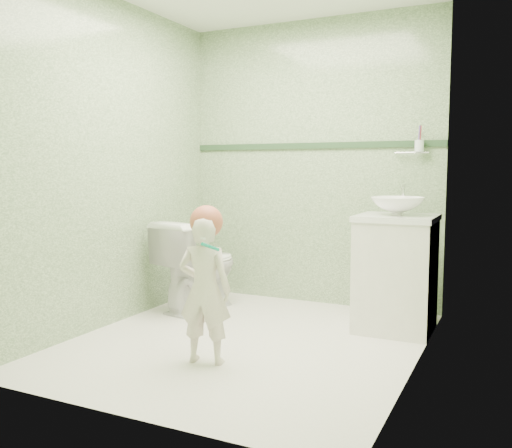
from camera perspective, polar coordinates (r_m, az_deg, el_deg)
The scene contains 12 objects.
ground at distance 3.77m, azimuth -1.01°, elevation -12.10°, with size 2.50×2.50×0.00m, color silver.
room_shell at distance 3.58m, azimuth -1.04°, elevation 6.48°, with size 2.50×2.54×2.40m.
trim_stripe at distance 4.73m, azimuth 5.77°, elevation 8.09°, with size 2.20×0.02×0.05m, color #284429.
vanity at distance 4.05m, azimuth 14.29°, elevation -5.17°, with size 0.52×0.50×0.80m, color white.
counter at distance 3.99m, azimuth 14.43°, elevation 0.62°, with size 0.54×0.52×0.04m, color white.
basin at distance 3.99m, azimuth 14.46°, elevation 1.82°, with size 0.37×0.37×0.13m, color white.
faucet at distance 4.16m, azimuth 14.99°, elevation 3.07°, with size 0.03×0.13×0.18m.
cup_holder at distance 4.45m, azimuth 16.50°, elevation 7.75°, with size 0.26×0.07×0.21m.
toilet at distance 4.53m, azimuth -6.02°, elevation -4.25°, with size 0.41×0.72×0.74m, color white.
toddler at distance 3.28m, azimuth -5.34°, elevation -6.85°, with size 0.32×0.21×0.88m, color beige.
hair_cap at distance 3.24m, azimuth -5.18°, elevation 0.23°, with size 0.20×0.20×0.20m, color #B4593E.
teal_toothbrush at distance 3.09m, azimuth -4.85°, elevation -2.28°, with size 0.11×0.14×0.08m.
Camera 1 is at (1.61, -3.20, 1.15)m, focal length 38.54 mm.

